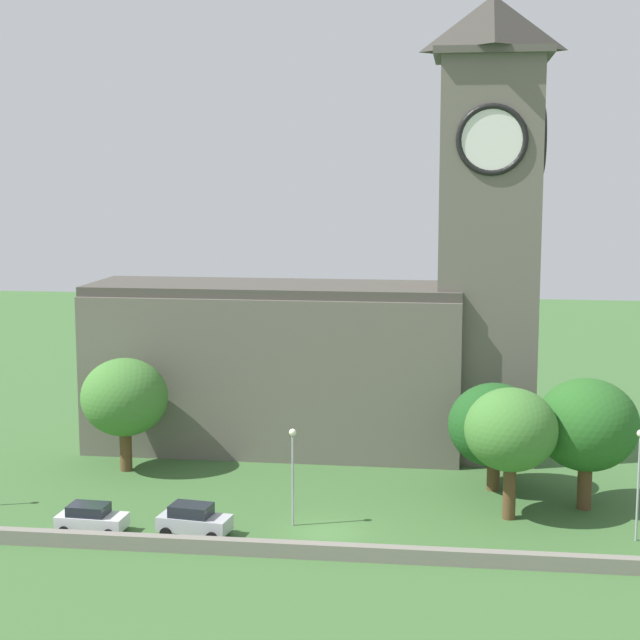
{
  "coord_description": "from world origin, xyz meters",
  "views": [
    {
      "loc": [
        7.13,
        -58.04,
        21.24
      ],
      "look_at": [
        -1.38,
        7.23,
        11.65
      ],
      "focal_mm": 57.94,
      "sensor_mm": 36.0,
      "label": 1
    }
  ],
  "objects_px": {
    "streetlamp_central": "(639,466)",
    "tree_by_tower": "(495,425)",
    "church": "(348,319)",
    "streetlamp_west_mid": "(293,460)",
    "car_silver": "(194,520)",
    "car_white": "(91,518)",
    "tree_riverside_west": "(587,425)",
    "tree_churchyard": "(124,398)",
    "tree_riverside_east": "(511,430)"
  },
  "relations": [
    {
      "from": "tree_by_tower",
      "to": "tree_riverside_west",
      "type": "height_order",
      "value": "tree_riverside_west"
    },
    {
      "from": "car_silver",
      "to": "tree_riverside_west",
      "type": "bearing_deg",
      "value": 18.84
    },
    {
      "from": "church",
      "to": "tree_riverside_west",
      "type": "distance_m",
      "value": 20.83
    },
    {
      "from": "tree_by_tower",
      "to": "tree_riverside_west",
      "type": "distance_m",
      "value": 6.49
    },
    {
      "from": "tree_by_tower",
      "to": "tree_churchyard",
      "type": "distance_m",
      "value": 25.85
    },
    {
      "from": "streetlamp_central",
      "to": "tree_riverside_west",
      "type": "height_order",
      "value": "tree_riverside_west"
    },
    {
      "from": "streetlamp_west_mid",
      "to": "tree_riverside_west",
      "type": "height_order",
      "value": "tree_riverside_west"
    },
    {
      "from": "tree_by_tower",
      "to": "church",
      "type": "bearing_deg",
      "value": 140.44
    },
    {
      "from": "streetlamp_central",
      "to": "tree_riverside_west",
      "type": "distance_m",
      "value": 6.0
    },
    {
      "from": "church",
      "to": "streetlamp_central",
      "type": "height_order",
      "value": "church"
    },
    {
      "from": "streetlamp_west_mid",
      "to": "streetlamp_central",
      "type": "xyz_separation_m",
      "value": [
        20.08,
        0.02,
        0.35
      ]
    },
    {
      "from": "car_white",
      "to": "tree_riverside_east",
      "type": "relative_size",
      "value": 0.51
    },
    {
      "from": "church",
      "to": "tree_by_tower",
      "type": "bearing_deg",
      "value": -39.56
    },
    {
      "from": "streetlamp_central",
      "to": "tree_riverside_east",
      "type": "height_order",
      "value": "tree_riverside_east"
    },
    {
      "from": "tree_by_tower",
      "to": "streetlamp_west_mid",
      "type": "bearing_deg",
      "value": -144.62
    },
    {
      "from": "tree_riverside_west",
      "to": "streetlamp_central",
      "type": "bearing_deg",
      "value": -67.22
    },
    {
      "from": "tree_riverside_west",
      "to": "tree_churchyard",
      "type": "xyz_separation_m",
      "value": [
        -31.37,
        4.37,
        -0.1
      ]
    },
    {
      "from": "car_white",
      "to": "streetlamp_west_mid",
      "type": "relative_size",
      "value": 0.69
    },
    {
      "from": "church",
      "to": "tree_riverside_west",
      "type": "height_order",
      "value": "church"
    },
    {
      "from": "car_silver",
      "to": "tree_churchyard",
      "type": "distance_m",
      "value": 15.37
    },
    {
      "from": "car_white",
      "to": "car_silver",
      "type": "xyz_separation_m",
      "value": [
        6.14,
        0.27,
        0.08
      ]
    },
    {
      "from": "car_white",
      "to": "tree_riverside_east",
      "type": "xyz_separation_m",
      "value": [
        24.61,
        5.69,
        4.7
      ]
    },
    {
      "from": "tree_by_tower",
      "to": "tree_riverside_east",
      "type": "height_order",
      "value": "tree_riverside_east"
    },
    {
      "from": "car_white",
      "to": "tree_by_tower",
      "type": "xyz_separation_m",
      "value": [
        23.86,
        11.42,
        3.58
      ]
    },
    {
      "from": "church",
      "to": "tree_by_tower",
      "type": "distance_m",
      "value": 15.04
    },
    {
      "from": "streetlamp_central",
      "to": "tree_by_tower",
      "type": "bearing_deg",
      "value": 132.22
    },
    {
      "from": "streetlamp_central",
      "to": "tree_churchyard",
      "type": "distance_m",
      "value": 35.08
    },
    {
      "from": "tree_by_tower",
      "to": "car_white",
      "type": "bearing_deg",
      "value": -154.43
    },
    {
      "from": "tree_riverside_east",
      "to": "tree_churchyard",
      "type": "xyz_separation_m",
      "value": [
        -26.56,
        6.9,
        -0.25
      ]
    },
    {
      "from": "tree_riverside_west",
      "to": "tree_by_tower",
      "type": "bearing_deg",
      "value": 150.1
    },
    {
      "from": "tree_churchyard",
      "to": "tree_riverside_east",
      "type": "bearing_deg",
      "value": -14.57
    },
    {
      "from": "tree_riverside_west",
      "to": "tree_riverside_east",
      "type": "bearing_deg",
      "value": -152.27
    },
    {
      "from": "streetlamp_west_mid",
      "to": "tree_by_tower",
      "type": "bearing_deg",
      "value": 35.38
    },
    {
      "from": "church",
      "to": "streetlamp_west_mid",
      "type": "xyz_separation_m",
      "value": [
        -1.47,
        -17.56,
        -6.0
      ]
    },
    {
      "from": "car_white",
      "to": "car_silver",
      "type": "bearing_deg",
      "value": 2.52
    },
    {
      "from": "car_white",
      "to": "tree_riverside_west",
      "type": "height_order",
      "value": "tree_riverside_west"
    },
    {
      "from": "streetlamp_west_mid",
      "to": "church",
      "type": "bearing_deg",
      "value": 85.21
    },
    {
      "from": "church",
      "to": "streetlamp_west_mid",
      "type": "relative_size",
      "value": 5.71
    },
    {
      "from": "church",
      "to": "streetlamp_west_mid",
      "type": "bearing_deg",
      "value": -94.79
    },
    {
      "from": "tree_riverside_east",
      "to": "tree_riverside_west",
      "type": "height_order",
      "value": "tree_riverside_west"
    },
    {
      "from": "tree_churchyard",
      "to": "streetlamp_west_mid",
      "type": "bearing_deg",
      "value": -35.94
    },
    {
      "from": "tree_churchyard",
      "to": "tree_by_tower",
      "type": "bearing_deg",
      "value": -2.6
    },
    {
      "from": "tree_riverside_west",
      "to": "church",
      "type": "bearing_deg",
      "value": 143.48
    },
    {
      "from": "tree_riverside_east",
      "to": "car_silver",
      "type": "bearing_deg",
      "value": -163.66
    },
    {
      "from": "car_silver",
      "to": "tree_riverside_west",
      "type": "relative_size",
      "value": 0.53
    },
    {
      "from": "streetlamp_central",
      "to": "tree_riverside_west",
      "type": "bearing_deg",
      "value": 112.78
    },
    {
      "from": "tree_riverside_east",
      "to": "tree_churchyard",
      "type": "relative_size",
      "value": 1.01
    },
    {
      "from": "church",
      "to": "tree_churchyard",
      "type": "relative_size",
      "value": 4.22
    },
    {
      "from": "streetlamp_west_mid",
      "to": "car_silver",
      "type": "bearing_deg",
      "value": -155.83
    },
    {
      "from": "church",
      "to": "car_silver",
      "type": "relative_size",
      "value": 7.78
    }
  ]
}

